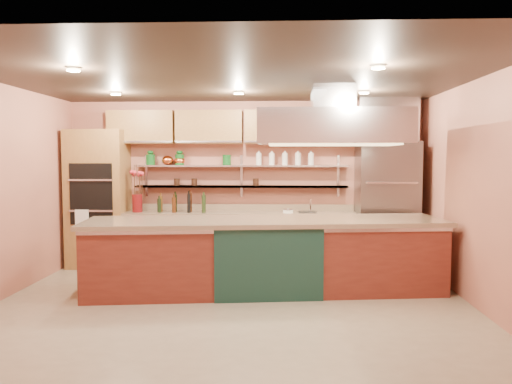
{
  "coord_description": "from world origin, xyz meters",
  "views": [
    {
      "loc": [
        0.56,
        -6.07,
        1.85
      ],
      "look_at": [
        0.26,
        1.0,
        1.35
      ],
      "focal_mm": 35.0,
      "sensor_mm": 36.0,
      "label": 1
    }
  ],
  "objects_px": {
    "island": "(265,255)",
    "flower_vase": "(137,203)",
    "refrigerator": "(386,206)",
    "copper_kettle": "(168,160)",
    "kitchen_scale": "(288,210)",
    "green_canister": "(227,160)"
  },
  "relations": [
    {
      "from": "refrigerator",
      "to": "copper_kettle",
      "type": "xyz_separation_m",
      "value": [
        -3.66,
        0.23,
        0.74
      ]
    },
    {
      "from": "refrigerator",
      "to": "green_canister",
      "type": "height_order",
      "value": "refrigerator"
    },
    {
      "from": "flower_vase",
      "to": "copper_kettle",
      "type": "height_order",
      "value": "copper_kettle"
    },
    {
      "from": "kitchen_scale",
      "to": "green_canister",
      "type": "xyz_separation_m",
      "value": [
        -1.04,
        0.22,
        0.82
      ]
    },
    {
      "from": "copper_kettle",
      "to": "green_canister",
      "type": "height_order",
      "value": "green_canister"
    },
    {
      "from": "flower_vase",
      "to": "copper_kettle",
      "type": "distance_m",
      "value": 0.89
    },
    {
      "from": "flower_vase",
      "to": "green_canister",
      "type": "distance_m",
      "value": 1.66
    },
    {
      "from": "island",
      "to": "copper_kettle",
      "type": "height_order",
      "value": "copper_kettle"
    },
    {
      "from": "kitchen_scale",
      "to": "copper_kettle",
      "type": "distance_m",
      "value": 2.22
    },
    {
      "from": "kitchen_scale",
      "to": "green_canister",
      "type": "height_order",
      "value": "green_canister"
    },
    {
      "from": "green_canister",
      "to": "kitchen_scale",
      "type": "bearing_deg",
      "value": -11.98
    },
    {
      "from": "kitchen_scale",
      "to": "copper_kettle",
      "type": "xyz_separation_m",
      "value": [
        -2.05,
        0.22,
        0.82
      ]
    },
    {
      "from": "flower_vase",
      "to": "green_canister",
      "type": "bearing_deg",
      "value": 8.43
    },
    {
      "from": "island",
      "to": "flower_vase",
      "type": "xyz_separation_m",
      "value": [
        -2.18,
        1.44,
        0.58
      ]
    },
    {
      "from": "kitchen_scale",
      "to": "copper_kettle",
      "type": "height_order",
      "value": "copper_kettle"
    },
    {
      "from": "island",
      "to": "flower_vase",
      "type": "relative_size",
      "value": 15.99
    },
    {
      "from": "island",
      "to": "copper_kettle",
      "type": "bearing_deg",
      "value": 129.12
    },
    {
      "from": "refrigerator",
      "to": "copper_kettle",
      "type": "height_order",
      "value": "refrigerator"
    },
    {
      "from": "flower_vase",
      "to": "kitchen_scale",
      "type": "height_order",
      "value": "flower_vase"
    },
    {
      "from": "kitchen_scale",
      "to": "green_canister",
      "type": "distance_m",
      "value": 1.34
    },
    {
      "from": "refrigerator",
      "to": "kitchen_scale",
      "type": "relative_size",
      "value": 13.03
    },
    {
      "from": "green_canister",
      "to": "flower_vase",
      "type": "bearing_deg",
      "value": -171.57
    }
  ]
}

